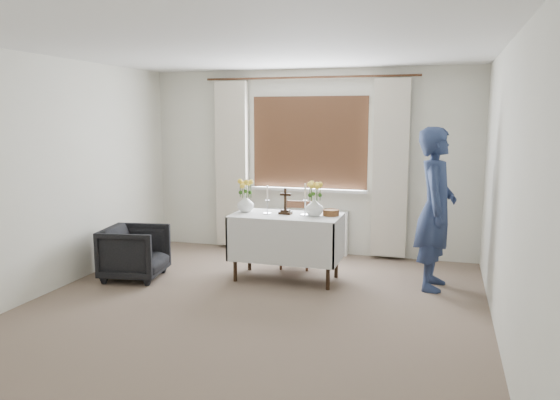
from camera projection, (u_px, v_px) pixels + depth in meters
The scene contains 12 objects.
ground at pixel (248, 312), 5.27m from camera, with size 5.00×5.00×0.00m, color #836B5A.
altar_table at pixel (286, 247), 6.27m from camera, with size 1.24×0.64×0.76m, color silver.
wooden_chair at pixel (296, 235), 6.79m from camera, with size 0.38×0.38×0.82m, color #4F2E1B, non-canonical shape.
armchair at pixel (135, 252), 6.33m from camera, with size 0.66×0.68×0.62m, color black.
person at pixel (436, 209), 5.90m from camera, with size 0.64×0.42×1.76m, color navy.
radiator at pixel (308, 232), 7.52m from camera, with size 1.10×0.10×0.60m, color white.
wooden_cross at pixel (285, 201), 6.23m from camera, with size 0.14×0.10×0.30m, color black, non-canonical shape.
candlestick_left at pixel (267, 200), 6.25m from camera, with size 0.09×0.09×0.33m, color silver, non-canonical shape.
candlestick_right at pixel (305, 200), 6.15m from camera, with size 0.10×0.10×0.36m, color silver, non-canonical shape.
flower_vase_left at pixel (246, 203), 6.39m from camera, with size 0.20×0.20×0.20m, color white.
flower_vase_right at pixel (314, 207), 6.12m from camera, with size 0.20×0.20×0.21m, color white.
wicker_basket at pixel (331, 213), 6.16m from camera, with size 0.18×0.18×0.07m, color brown.
Camera 1 is at (1.75, -4.74, 1.87)m, focal length 35.00 mm.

